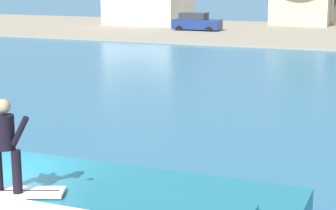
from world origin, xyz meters
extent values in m
cube|color=#1C7088|center=(1.64, -1.12, 1.53)|extent=(7.44, 1.72, 0.16)
cube|color=white|center=(1.64, -1.88, 1.57)|extent=(7.87, 0.69, 0.12)
cube|color=white|center=(1.36, -1.41, 1.66)|extent=(1.85, 1.09, 0.06)
cube|color=black|center=(1.36, -1.41, 1.69)|extent=(1.56, 0.64, 0.01)
cylinder|color=black|center=(1.54, -1.45, 2.06)|extent=(0.16, 0.16, 0.74)
cylinder|color=black|center=(1.35, -1.45, 2.72)|extent=(0.32, 0.32, 0.58)
sphere|color=tan|center=(1.35, -1.45, 3.16)|extent=(0.24, 0.24, 0.24)
cylinder|color=black|center=(1.65, -1.45, 2.77)|extent=(0.36, 0.10, 0.53)
cube|color=gray|center=(0.00, 45.54, 0.10)|extent=(120.00, 23.00, 0.20)
cube|color=navy|center=(-11.11, 44.08, 0.77)|extent=(4.51, 1.80, 0.90)
cube|color=#262D38|center=(-11.45, 44.08, 1.54)|extent=(2.48, 1.62, 0.64)
cylinder|color=black|center=(-9.64, 45.03, 0.32)|extent=(0.64, 0.22, 0.64)
cylinder|color=black|center=(-9.64, 43.13, 0.32)|extent=(0.64, 0.22, 0.64)
cylinder|color=black|center=(-12.57, 45.03, 0.32)|extent=(0.64, 0.22, 0.64)
cylinder|color=black|center=(-12.57, 43.13, 0.32)|extent=(0.64, 0.22, 0.64)
cube|color=beige|center=(-3.16, 54.35, 1.92)|extent=(5.96, 4.60, 3.84)
cylinder|color=brown|center=(0.37, 54.45, 1.87)|extent=(0.47, 0.47, 3.73)
cylinder|color=brown|center=(-2.75, 52.39, 2.42)|extent=(0.47, 0.47, 4.83)
camera|label=1|loc=(7.37, -9.22, 5.24)|focal=63.63mm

